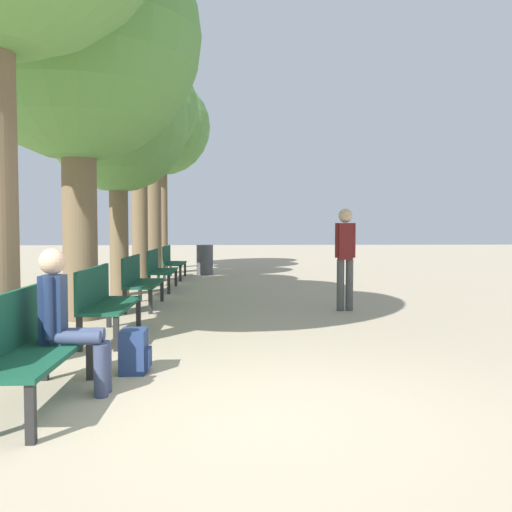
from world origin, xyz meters
name	(u,v)px	position (x,y,z in m)	size (l,w,h in m)	color
ground_plane	(249,417)	(0.00, 0.00, 0.00)	(80.00, 80.00, 0.00)	tan
bench_row_0	(25,342)	(-1.72, 0.32, 0.50)	(0.50, 1.63, 0.89)	#144733
bench_row_1	(104,298)	(-1.72, 3.06, 0.50)	(0.50, 1.63, 0.89)	#144733
bench_row_2	(139,278)	(-1.72, 5.80, 0.50)	(0.50, 1.63, 0.89)	#144733
bench_row_3	(159,267)	(-1.72, 8.54, 0.50)	(0.50, 1.63, 0.89)	#144733
bench_row_4	(171,260)	(-1.72, 11.27, 0.50)	(0.50, 1.63, 0.89)	#144733
tree_row_1	(77,38)	(-2.38, 4.54, 4.15)	(3.66, 3.66, 6.03)	brown
tree_row_2	(118,122)	(-2.38, 7.52, 3.48)	(2.85, 2.85, 4.94)	brown
tree_row_3	(139,116)	(-2.38, 10.21, 4.12)	(2.43, 2.43, 5.42)	brown
tree_row_4	(152,113)	(-2.38, 12.63, 4.67)	(2.69, 2.69, 6.15)	brown
tree_row_5	(162,128)	(-2.38, 15.03, 4.67)	(3.17, 3.17, 6.29)	brown
person_seated	(67,317)	(-1.48, 0.63, 0.65)	(0.56, 0.32, 1.21)	#384260
backpack	(134,351)	(-1.05, 1.33, 0.21)	(0.28, 0.31, 0.42)	navy
pedestrian_near	(345,252)	(1.76, 5.25, 0.97)	(0.34, 0.23, 1.69)	#4C4C4C
trash_bin	(205,260)	(-0.88, 12.57, 0.43)	(0.48, 0.48, 0.86)	#4C4C51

